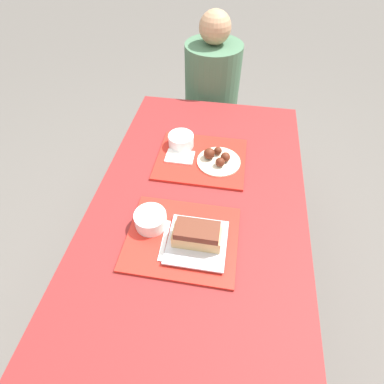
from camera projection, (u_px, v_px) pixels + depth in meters
ground_plane at (197, 282)px, 1.77m from camera, size 12.00×12.00×0.00m
picnic_table at (198, 215)px, 1.29m from camera, size 0.86×1.49×0.75m
picnic_bench_far at (218, 135)px, 2.14m from camera, size 0.82×0.28×0.42m
tray_near at (182, 238)px, 1.09m from camera, size 0.40×0.34×0.01m
tray_far at (201, 159)px, 1.38m from camera, size 0.40×0.34×0.01m
bowl_coleslaw_near at (151, 219)px, 1.10m from camera, size 0.12×0.12×0.06m
brisket_sandwich_plate at (197, 238)px, 1.04m from camera, size 0.21×0.21×0.10m
plastic_fork_near at (164, 240)px, 1.08m from camera, size 0.02×0.17×0.00m
plastic_knife_near at (170, 241)px, 1.07m from camera, size 0.02×0.17×0.00m
bowl_coleslaw_far at (181, 140)px, 1.41m from camera, size 0.12×0.12×0.06m
wings_plate_far at (218, 158)px, 1.34m from camera, size 0.20×0.20×0.06m
napkin_far at (180, 157)px, 1.37m from camera, size 0.13×0.09×0.01m
person_seated_across at (212, 85)px, 1.87m from camera, size 0.34×0.34×0.73m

